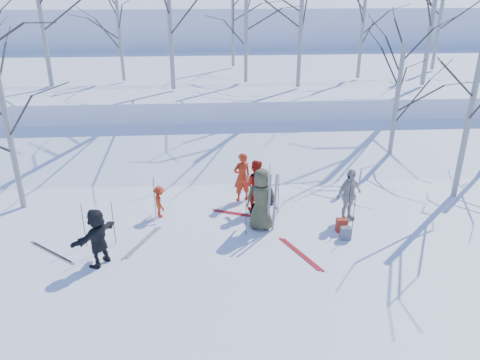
{
  "coord_description": "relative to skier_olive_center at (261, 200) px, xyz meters",
  "views": [
    {
      "loc": [
        -0.88,
        -11.68,
        7.05
      ],
      "look_at": [
        0.0,
        1.5,
        1.3
      ],
      "focal_mm": 35.0,
      "sensor_mm": 36.0,
      "label": 1
    }
  ],
  "objects": [
    {
      "name": "skier_red_seated",
      "position": [
        -3.12,
        0.96,
        -0.44
      ],
      "size": [
        0.59,
        0.76,
        1.05
      ],
      "primitive_type": "imported",
      "rotation": [
        0.0,
        0.0,
        1.9
      ],
      "color": "red",
      "rests_on": "ground"
    },
    {
      "name": "ski_pole_h",
      "position": [
        -0.48,
        -0.38,
        -0.29
      ],
      "size": [
        0.02,
        0.02,
        1.34
      ],
      "primitive_type": "cylinder",
      "color": "black",
      "rests_on": "ground"
    },
    {
      "name": "skier_grey_west",
      "position": [
        -4.48,
        -1.65,
        -0.15
      ],
      "size": [
        1.23,
        1.52,
        1.62
      ],
      "primitive_type": "imported",
      "rotation": [
        0.0,
        0.0,
        4.13
      ],
      "color": "black",
      "rests_on": "ground"
    },
    {
      "name": "skier_olive_center",
      "position": [
        0.0,
        0.0,
        0.0
      ],
      "size": [
        1.07,
        0.84,
        1.92
      ],
      "primitive_type": "imported",
      "rotation": [
        0.0,
        0.0,
        2.87
      ],
      "color": "#46462A",
      "rests_on": "ground"
    },
    {
      "name": "ski_pole_d",
      "position": [
        -3.28,
        1.02,
        -0.29
      ],
      "size": [
        0.02,
        0.02,
        1.34
      ],
      "primitive_type": "cylinder",
      "color": "black",
      "rests_on": "ground"
    },
    {
      "name": "birch_edge_e",
      "position": [
        5.78,
        4.92,
        1.48
      ],
      "size": [
        4.01,
        4.01,
        4.88
      ],
      "primitive_type": null,
      "color": "silver",
      "rests_on": "ground"
    },
    {
      "name": "birch_plateau_h",
      "position": [
        0.39,
        10.98,
        3.73
      ],
      "size": [
        4.08,
        4.08,
        4.98
      ],
      "primitive_type": null,
      "color": "silver",
      "rests_on": "snow_plateau"
    },
    {
      "name": "birch_plateau_g",
      "position": [
        2.8,
        9.72,
        4.1
      ],
      "size": [
        4.61,
        4.61,
        5.73
      ],
      "primitive_type": null,
      "color": "silver",
      "rests_on": "snow_plateau"
    },
    {
      "name": "ski_pole_i",
      "position": [
        0.66,
        0.96,
        -0.29
      ],
      "size": [
        0.02,
        0.02,
        1.34
      ],
      "primitive_type": "cylinder",
      "color": "black",
      "rests_on": "ground"
    },
    {
      "name": "ski_pair_d",
      "position": [
        -3.51,
        -0.63,
        -0.95
      ],
      "size": [
        1.63,
        2.05,
        0.02
      ],
      "primitive_type": null,
      "rotation": [
        0.0,
        0.0,
        -0.42
      ],
      "color": "silver",
      "rests_on": "ground"
    },
    {
      "name": "ski_pole_g",
      "position": [
        -4.26,
        -0.65,
        -0.29
      ],
      "size": [
        0.02,
        0.02,
        1.34
      ],
      "primitive_type": "cylinder",
      "color": "black",
      "rests_on": "ground"
    },
    {
      "name": "backpack_red",
      "position": [
        2.4,
        -0.37,
        -0.75
      ],
      "size": [
        0.32,
        0.22,
        0.42
      ],
      "primitive_type": "cube",
      "color": "#9F2C18",
      "rests_on": "ground"
    },
    {
      "name": "birch_edge_b",
      "position": [
        7.0,
        1.83,
        2.0
      ],
      "size": [
        4.75,
        4.75,
        5.93
      ],
      "primitive_type": null,
      "color": "silver",
      "rests_on": "ground"
    },
    {
      "name": "ski_pole_c",
      "position": [
        -4.54,
        -1.11,
        -0.29
      ],
      "size": [
        0.02,
        0.02,
        1.34
      ],
      "primitive_type": "cylinder",
      "color": "black",
      "rests_on": "ground"
    },
    {
      "name": "ski_pole_j",
      "position": [
        0.07,
        1.35,
        -0.29
      ],
      "size": [
        0.02,
        0.02,
        1.34
      ],
      "primitive_type": "cylinder",
      "color": "black",
      "rests_on": "ground"
    },
    {
      "name": "skier_redor_behind",
      "position": [
        -0.06,
        1.25,
        -0.1
      ],
      "size": [
        0.98,
        0.84,
        1.73
      ],
      "primitive_type": "imported",
      "rotation": [
        0.0,
        0.0,
        2.89
      ],
      "color": "red",
      "rests_on": "ground"
    },
    {
      "name": "ground",
      "position": [
        -0.59,
        -0.78,
        -0.96
      ],
      "size": [
        120.0,
        120.0,
        0.0
      ],
      "primitive_type": "plane",
      "color": "white",
      "rests_on": "ground"
    },
    {
      "name": "birch_plateau_f",
      "position": [
        6.32,
        11.67,
        3.54
      ],
      "size": [
        3.82,
        3.82,
        4.61
      ],
      "primitive_type": null,
      "color": "silver",
      "rests_on": "snow_plateau"
    },
    {
      "name": "skier_cream_east",
      "position": [
        2.76,
        0.36,
        -0.11
      ],
      "size": [
        1.07,
        0.86,
        1.71
      ],
      "primitive_type": "imported",
      "rotation": [
        0.0,
        0.0,
        0.52
      ],
      "color": "beige",
      "rests_on": "ground"
    },
    {
      "name": "ski_pole_a",
      "position": [
        2.64,
        -0.64,
        -0.29
      ],
      "size": [
        0.02,
        0.02,
        1.34
      ],
      "primitive_type": "cylinder",
      "color": "black",
      "rests_on": "ground"
    },
    {
      "name": "far_hill",
      "position": [
        -0.59,
        37.22,
        1.04
      ],
      "size": [
        90.0,
        30.0,
        6.0
      ],
      "primitive_type": "cube",
      "color": "white",
      "rests_on": "ground"
    },
    {
      "name": "backpack_dark",
      "position": [
        0.41,
        1.62,
        -0.76
      ],
      "size": [
        0.34,
        0.24,
        0.4
      ],
      "primitive_type": "cube",
      "color": "black",
      "rests_on": "ground"
    },
    {
      "name": "birch_plateau_a",
      "position": [
        -3.13,
        9.65,
        4.76
      ],
      "size": [
        5.53,
        5.53,
        7.04
      ],
      "primitive_type": null,
      "color": "silver",
      "rests_on": "snow_plateau"
    },
    {
      "name": "upright_ski_right",
      "position": [
        0.37,
        -0.22,
        -0.01
      ],
      "size": [
        0.13,
        0.23,
        1.89
      ],
      "primitive_type": "cube",
      "rotation": [
        0.1,
        0.0,
        0.29
      ],
      "color": "silver",
      "rests_on": "ground"
    },
    {
      "name": "birch_edge_a",
      "position": [
        -7.73,
        1.94,
        1.78
      ],
      "size": [
        4.45,
        4.45,
        5.49
      ],
      "primitive_type": null,
      "color": "silver",
      "rests_on": "ground"
    },
    {
      "name": "backpack_grey",
      "position": [
        2.4,
        -0.82,
        -0.77
      ],
      "size": [
        0.3,
        0.2,
        0.38
      ],
      "primitive_type": "cube",
      "color": "slate",
      "rests_on": "ground"
    },
    {
      "name": "snow_ramp",
      "position": [
        -0.59,
        6.22,
        -0.81
      ],
      "size": [
        70.0,
        9.49,
        4.12
      ],
      "primitive_type": "cube",
      "rotation": [
        0.3,
        0.0,
        0.0
      ],
      "color": "white",
      "rests_on": "ground"
    },
    {
      "name": "ski_pole_e",
      "position": [
        2.63,
        -0.15,
        -0.29
      ],
      "size": [
        0.02,
        0.02,
        1.34
      ],
      "primitive_type": "cylinder",
      "color": "black",
      "rests_on": "ground"
    },
    {
      "name": "birch_plateau_c",
      "position": [
        8.97,
        9.77,
        5.1
      ],
      "size": [
        6.01,
        6.01,
        7.72
      ],
      "primitive_type": null,
      "color": "silver",
      "rests_on": "snow_plateau"
    },
    {
      "name": "ski_pair_b",
      "position": [
        -5.96,
        -1.01,
        -0.95
      ],
      "size": [
        2.06,
        2.1,
        0.02
      ],
      "primitive_type": null,
      "rotation": [
        0.0,
        0.0,
        0.89
      ],
      "color": "silver",
      "rests_on": "ground"
    },
    {
      "name": "birch_plateau_j",
      "position": [
        0.0,
        15.62,
        3.77
      ],
      "size": [
        4.14,
        4.14,
        5.06
      ],
      "primitive_type": null,
      "color": "silver",
      "rests_on": "snow_plateau"
    },
    {
      "name": "upright_ski_left",
      "position": [
        0.21,
        -0.21,
        -0.01
      ],
      "size": [
        0.1,
        0.16,
        1.9
      ],
      "primitive_type": "cube",
      "rotation": [
        0.07,
        0.0,
        0.17
      ],
      "color": "silver",
      "rests_on": "ground"
    },
    {
      "name": "dog",
      "position": [
        -0.14,
        0.45,
        -0.71
      ],
      "size": [
        0.41,
        0.65,
        0.51
      ],
      "primitive_type": "imported",
      "rotation": [
        0.0,
        0.0,
        3.38
      ],
      "color": "black",
      "rests_on": "ground"
    },
    {
      "name": "birch_plateau_b",
      "position": [
        -9.04,
        10.63,
        4.9
      ],
      "size": [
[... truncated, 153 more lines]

